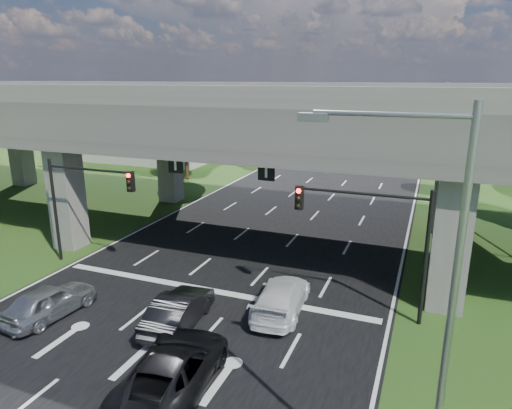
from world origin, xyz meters
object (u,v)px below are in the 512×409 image
Objects in this scene: streetlight_near at (431,307)px; streetlight_far at (438,136)px; car_dark at (179,310)px; car_trailing at (173,369)px; car_white at (281,297)px; signal_left at (83,194)px; car_silver at (49,301)px; signal_right at (374,227)px; streetlight_beyond at (438,119)px.

streetlight_near is 30.00m from streetlight_far.
car_trailing is at bearing 111.93° from car_dark.
car_white is (-6.03, -21.24, -5.09)m from streetlight_far.
signal_left is 6.80m from car_silver.
car_silver is (-15.50, 4.58, -5.07)m from streetlight_near.
car_white is (3.67, 2.80, -0.03)m from car_dark.
car_silver is (-15.50, -25.42, -5.07)m from streetlight_far.
signal_right is 1.37× the size of car_silver.
streetlight_beyond reaches higher than car_trailing.
streetlight_near is (17.92, -9.94, 1.66)m from signal_left.
streetlight_beyond is (0.00, 46.00, 0.00)m from streetlight_near.
car_dark is at bearing -103.62° from streetlight_beyond.
streetlight_far is (2.27, 20.06, 1.66)m from signal_right.
car_dark is (-7.43, -3.98, -3.40)m from signal_right.
signal_left is at bearing -59.80° from car_silver.
car_white is 6.69m from car_trailing.
streetlight_near is at bearing 119.83° from car_white.
signal_right is 9.09m from car_dark.
signal_left is 26.95m from streetlight_far.
car_silver is at bearing -157.93° from signal_right.
streetlight_beyond is at bearing -104.65° from car_silver.
car_white is at bearing -112.30° from car_trailing.
signal_left is at bearing 150.98° from streetlight_near.
streetlight_near is at bearing 156.19° from car_trailing.
streetlight_near is 1.00× the size of streetlight_beyond.
streetlight_near is 46.00m from streetlight_beyond.
signal_left is 13.15m from car_trailing.
car_trailing is at bearing 163.51° from streetlight_near.
car_white is 0.88× the size of car_trailing.
streetlight_far is 1.00× the size of streetlight_beyond.
car_white is (-6.03, 8.76, -5.09)m from streetlight_near.
car_trailing reaches higher than car_silver.
car_white is at bearing -99.20° from streetlight_beyond.
car_silver is 10.35m from car_white.
car_dark is (-9.70, -24.04, -5.06)m from streetlight_far.
streetlight_far is at bearing -90.00° from streetlight_beyond.
streetlight_far reaches higher than car_silver.
car_silver is (-15.50, -41.42, -5.07)m from streetlight_beyond.
streetlight_beyond is at bearing -109.60° from car_dark.
car_trailing is (10.16, -7.65, -3.37)m from signal_left.
car_silver is 0.88× the size of car_white.
car_trailing is at bearing 70.30° from car_white.
car_white is at bearing -5.68° from signal_left.
car_white is at bearing -162.55° from signal_right.
signal_left is at bearing -31.81° from car_dark.
car_trailing reaches higher than car_white.
streetlight_far is at bearing 90.00° from streetlight_near.
signal_right is at bearing -157.81° from car_dark.
signal_right is at bearing -167.28° from car_white.
car_trailing is (-7.76, -43.70, -5.03)m from streetlight_beyond.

